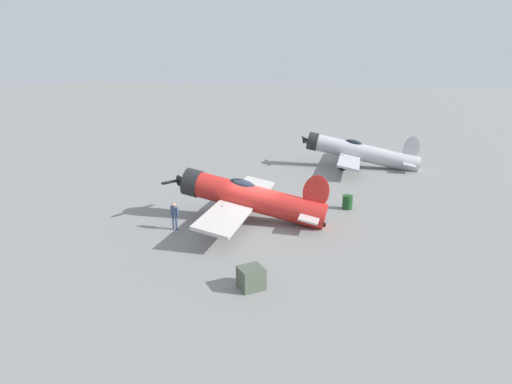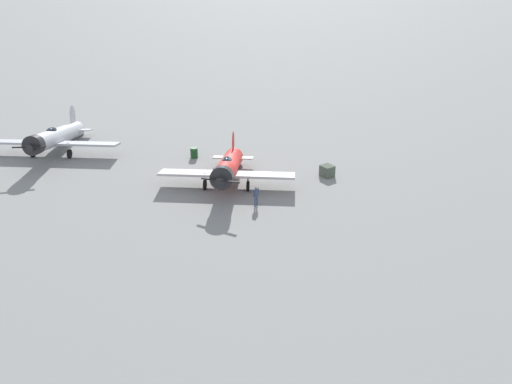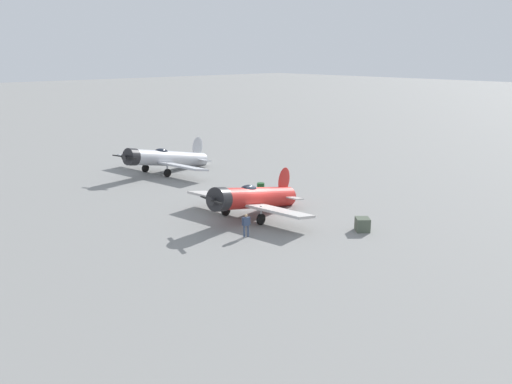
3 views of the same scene
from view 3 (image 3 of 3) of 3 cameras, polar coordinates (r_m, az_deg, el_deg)
The scene contains 6 objects.
ground_plane at distance 39.25m, azimuth 0.00°, elevation -2.54°, with size 400.00×400.00×0.00m, color gray.
airplane_foreground at distance 38.48m, azimuth -0.46°, elevation -0.69°, with size 10.71×9.49×3.35m.
airplane_mid_apron at distance 53.77m, azimuth -9.84°, elevation 3.61°, with size 11.94×11.05×3.48m.
ground_crew_mechanic at distance 34.45m, azimuth -1.09°, elevation -3.40°, with size 0.35×0.58×1.57m.
equipment_crate at distance 36.46m, azimuth 11.51°, elevation -3.48°, with size 1.34×1.33×0.92m.
fuel_drum at distance 45.22m, azimuth 0.52°, elevation 0.42°, with size 0.68×0.68×0.90m.
Camera 3 is at (-27.66, 25.23, 11.79)m, focal length 36.77 mm.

